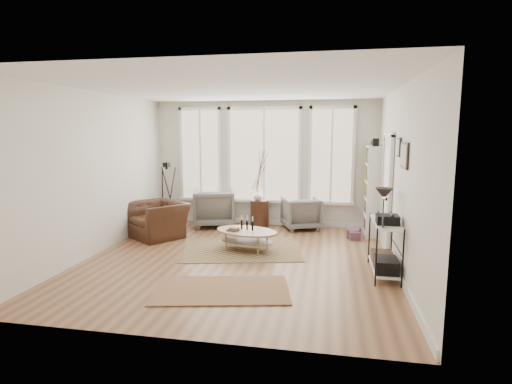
% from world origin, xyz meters
% --- Properties ---
extents(room, '(5.50, 5.54, 2.90)m').
position_xyz_m(room, '(0.02, 0.03, 1.43)').
color(room, '#976744').
rests_on(room, ground).
extents(bay_window, '(4.14, 0.12, 2.24)m').
position_xyz_m(bay_window, '(0.00, 2.71, 1.61)').
color(bay_window, tan).
rests_on(bay_window, ground).
extents(door, '(0.09, 1.06, 2.22)m').
position_xyz_m(door, '(2.57, 1.15, 1.12)').
color(door, silver).
rests_on(door, ground).
extents(bookcase, '(0.31, 0.85, 2.06)m').
position_xyz_m(bookcase, '(2.44, 2.23, 0.96)').
color(bookcase, white).
rests_on(bookcase, ground).
extents(low_shelf, '(0.38, 1.08, 1.30)m').
position_xyz_m(low_shelf, '(2.38, -0.30, 0.51)').
color(low_shelf, white).
rests_on(low_shelf, ground).
extents(wall_art, '(0.04, 0.88, 0.44)m').
position_xyz_m(wall_art, '(2.58, -0.27, 1.88)').
color(wall_art, black).
rests_on(wall_art, ground).
extents(rug_main, '(2.45, 2.05, 0.01)m').
position_xyz_m(rug_main, '(-0.08, 0.60, 0.01)').
color(rug_main, brown).
rests_on(rug_main, ground).
extents(rug_runner, '(2.05, 1.40, 0.01)m').
position_xyz_m(rug_runner, '(0.07, -1.38, 0.01)').
color(rug_runner, brown).
rests_on(rug_runner, ground).
extents(coffee_table, '(1.36, 1.06, 0.55)m').
position_xyz_m(coffee_table, '(0.02, 0.57, 0.30)').
color(coffee_table, tan).
rests_on(coffee_table, ground).
extents(armchair_left, '(1.13, 1.15, 0.87)m').
position_xyz_m(armchair_left, '(-1.12, 2.36, 0.43)').
color(armchair_left, slate).
rests_on(armchair_left, ground).
extents(armchair_right, '(1.00, 1.02, 0.72)m').
position_xyz_m(armchair_right, '(0.90, 2.45, 0.36)').
color(armchair_right, slate).
rests_on(armchair_right, ground).
extents(side_table, '(0.42, 0.42, 1.77)m').
position_xyz_m(side_table, '(-0.06, 2.45, 0.85)').
color(side_table, '#3A2014').
rests_on(side_table, ground).
extents(vase, '(0.26, 0.26, 0.24)m').
position_xyz_m(vase, '(-0.10, 2.45, 0.75)').
color(vase, silver).
rests_on(vase, side_table).
extents(accent_chair, '(1.49, 1.45, 0.73)m').
position_xyz_m(accent_chair, '(-2.02, 1.19, 0.37)').
color(accent_chair, '#3A2014').
rests_on(accent_chair, ground).
extents(tripod_camera, '(0.52, 0.52, 1.48)m').
position_xyz_m(tripod_camera, '(-2.25, 2.29, 0.68)').
color(tripod_camera, black).
rests_on(tripod_camera, ground).
extents(book_stack_near, '(0.30, 0.34, 0.18)m').
position_xyz_m(book_stack_near, '(2.05, 1.84, 0.09)').
color(book_stack_near, maroon).
rests_on(book_stack_near, ground).
extents(book_stack_far, '(0.24, 0.29, 0.17)m').
position_xyz_m(book_stack_far, '(2.05, 1.72, 0.08)').
color(book_stack_far, maroon).
rests_on(book_stack_far, ground).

